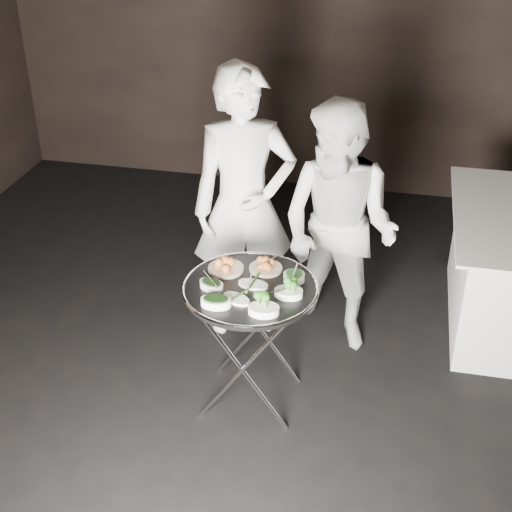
% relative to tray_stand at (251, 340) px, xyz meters
% --- Properties ---
extents(floor, '(6.00, 7.00, 0.05)m').
position_rel_tray_stand_xyz_m(floor, '(-0.06, -0.28, -0.48)').
color(floor, black).
rests_on(floor, ground).
extents(wall_back, '(6.00, 0.05, 3.00)m').
position_rel_tray_stand_xyz_m(wall_back, '(-0.06, 3.25, 1.04)').
color(wall_back, black).
rests_on(wall_back, floor).
extents(tray_stand, '(0.56, 0.47, 0.81)m').
position_rel_tray_stand_xyz_m(tray_stand, '(0.00, 0.00, 0.00)').
color(tray_stand, silver).
rests_on(tray_stand, floor).
extents(serving_tray, '(0.78, 0.78, 0.04)m').
position_rel_tray_stand_xyz_m(serving_tray, '(0.00, -0.00, 0.37)').
color(serving_tray, black).
rests_on(serving_tray, tray_stand).
extents(potato_plate_a, '(0.21, 0.21, 0.08)m').
position_rel_tray_stand_xyz_m(potato_plate_a, '(-0.18, 0.15, 0.41)').
color(potato_plate_a, beige).
rests_on(potato_plate_a, serving_tray).
extents(potato_plate_b, '(0.19, 0.19, 0.07)m').
position_rel_tray_stand_xyz_m(potato_plate_b, '(0.05, 0.20, 0.41)').
color(potato_plate_b, beige).
rests_on(potato_plate_b, serving_tray).
extents(greens_bowl, '(0.12, 0.12, 0.07)m').
position_rel_tray_stand_xyz_m(greens_bowl, '(0.23, 0.12, 0.41)').
color(greens_bowl, white).
rests_on(greens_bowl, serving_tray).
extents(asparagus_plate_a, '(0.19, 0.12, 0.04)m').
position_rel_tray_stand_xyz_m(asparagus_plate_a, '(0.01, 0.01, 0.39)').
color(asparagus_plate_a, white).
rests_on(asparagus_plate_a, serving_tray).
extents(asparagus_plate_b, '(0.20, 0.16, 0.04)m').
position_rel_tray_stand_xyz_m(asparagus_plate_b, '(-0.04, -0.15, 0.39)').
color(asparagus_plate_b, white).
rests_on(asparagus_plate_b, serving_tray).
extents(spinach_bowl_a, '(0.18, 0.15, 0.06)m').
position_rel_tray_stand_xyz_m(spinach_bowl_a, '(-0.21, -0.06, 0.40)').
color(spinach_bowl_a, white).
rests_on(spinach_bowl_a, serving_tray).
extents(spinach_bowl_b, '(0.18, 0.12, 0.07)m').
position_rel_tray_stand_xyz_m(spinach_bowl_b, '(-0.14, -0.22, 0.41)').
color(spinach_bowl_b, white).
rests_on(spinach_bowl_b, serving_tray).
extents(broccoli_bowl_a, '(0.17, 0.13, 0.07)m').
position_rel_tray_stand_xyz_m(broccoli_bowl_a, '(0.23, -0.04, 0.41)').
color(broccoli_bowl_a, white).
rests_on(broccoli_bowl_a, serving_tray).
extents(broccoli_bowl_b, '(0.18, 0.14, 0.07)m').
position_rel_tray_stand_xyz_m(broccoli_bowl_b, '(0.13, -0.24, 0.41)').
color(broccoli_bowl_b, white).
rests_on(broccoli_bowl_b, serving_tray).
extents(serving_utensils, '(0.59, 0.42, 0.01)m').
position_rel_tray_stand_xyz_m(serving_utensils, '(0.02, 0.07, 0.43)').
color(serving_utensils, silver).
rests_on(serving_utensils, serving_tray).
extents(waiter_left, '(0.80, 0.67, 1.88)m').
position_rel_tray_stand_xyz_m(waiter_left, '(-0.22, 0.78, 0.48)').
color(waiter_left, silver).
rests_on(waiter_left, floor).
extents(waiter_right, '(1.01, 0.91, 1.70)m').
position_rel_tray_stand_xyz_m(waiter_right, '(0.41, 0.75, 0.39)').
color(waiter_right, silver).
rests_on(waiter_right, floor).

